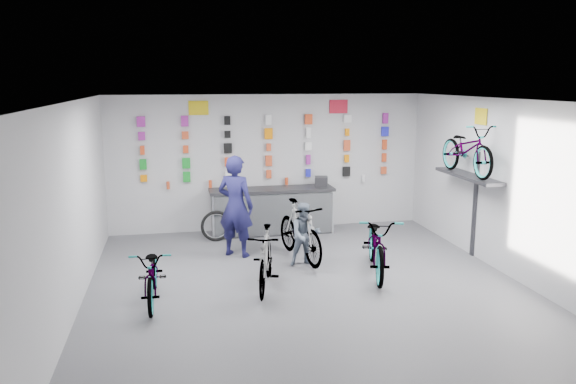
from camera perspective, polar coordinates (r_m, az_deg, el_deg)
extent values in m
plane|color=#4B4B4F|center=(9.08, 2.30, -10.03)|extent=(8.00, 8.00, 0.00)
plane|color=white|center=(8.46, 2.46, 9.25)|extent=(8.00, 8.00, 0.00)
plane|color=silver|center=(12.51, -2.02, 3.01)|extent=(7.00, 0.00, 7.00)
plane|color=silver|center=(5.01, 13.57, -10.09)|extent=(7.00, 0.00, 7.00)
plane|color=silver|center=(8.53, -21.12, -1.66)|extent=(0.00, 8.00, 8.00)
plane|color=silver|center=(10.06, 22.11, 0.15)|extent=(0.00, 8.00, 8.00)
cube|color=black|center=(12.27, -1.64, -2.14)|extent=(2.60, 0.60, 0.90)
cube|color=silver|center=(11.97, -1.39, -2.33)|extent=(2.60, 0.02, 0.90)
cube|color=silver|center=(11.82, -7.61, -2.61)|extent=(0.04, 0.04, 0.96)
cube|color=silver|center=(12.26, 4.60, -2.04)|extent=(0.04, 0.04, 0.96)
cube|color=black|center=(12.16, -1.65, 0.24)|extent=(2.70, 0.66, 0.06)
cube|color=orange|center=(12.33, -14.44, 1.36)|extent=(0.14, 0.06, 0.14)
cube|color=#128D24|center=(12.31, -10.25, 1.53)|extent=(0.16, 0.06, 0.22)
cube|color=silver|center=(12.36, -6.08, 1.68)|extent=(0.14, 0.06, 0.18)
cube|color=#CD4822|center=(12.48, -1.96, 1.83)|extent=(0.11, 0.06, 0.19)
cube|color=#1D20C4|center=(12.65, 2.06, 1.96)|extent=(0.11, 0.06, 0.18)
cube|color=black|center=(12.89, 5.96, 2.08)|extent=(0.17, 0.06, 0.22)
cube|color=#CD4822|center=(13.19, 9.69, 2.19)|extent=(0.13, 0.06, 0.17)
cube|color=#128D24|center=(12.28, -14.51, 2.74)|extent=(0.14, 0.06, 0.22)
cube|color=#128D24|center=(12.26, -10.30, 2.91)|extent=(0.17, 0.06, 0.23)
cube|color=#D3421B|center=(12.31, -6.11, 3.06)|extent=(0.15, 0.06, 0.20)
cube|color=#CD4822|center=(12.43, -1.97, 3.19)|extent=(0.14, 0.06, 0.23)
cube|color=#992390|center=(12.61, 2.07, 3.31)|extent=(0.09, 0.06, 0.22)
cube|color=orange|center=(12.85, 5.98, 3.40)|extent=(0.10, 0.06, 0.17)
cube|color=#D3421B|center=(13.15, 9.74, 3.48)|extent=(0.10, 0.06, 0.19)
cube|color=#D3421B|center=(12.24, -14.57, 4.13)|extent=(0.09, 0.06, 0.19)
cube|color=#D3421B|center=(12.23, -10.35, 4.30)|extent=(0.11, 0.06, 0.16)
cube|color=black|center=(12.28, -6.14, 4.45)|extent=(0.18, 0.06, 0.21)
cube|color=#CD4822|center=(12.39, -1.98, 4.57)|extent=(0.10, 0.06, 0.16)
cube|color=silver|center=(12.57, 2.08, 4.66)|extent=(0.15, 0.06, 0.19)
cube|color=#CD4822|center=(12.81, 6.01, 4.73)|extent=(0.15, 0.06, 0.24)
cube|color=#D3421B|center=(13.11, 9.78, 4.78)|extent=(0.10, 0.06, 0.23)
cube|color=#992390|center=(12.21, -14.64, 5.52)|extent=(0.14, 0.06, 0.17)
cube|color=#CD4822|center=(12.19, -10.40, 5.70)|extent=(0.14, 0.06, 0.16)
cube|color=black|center=(12.24, -6.17, 5.84)|extent=(0.13, 0.06, 0.15)
cube|color=orange|center=(12.36, -1.99, 5.95)|extent=(0.17, 0.06, 0.24)
cube|color=silver|center=(12.54, 2.09, 6.02)|extent=(0.10, 0.06, 0.23)
cube|color=orange|center=(12.78, 6.04, 6.07)|extent=(0.09, 0.06, 0.16)
cube|color=#1D20C4|center=(13.08, 9.82, 6.09)|extent=(0.16, 0.06, 0.21)
cube|color=#992390|center=(12.18, -14.71, 6.93)|extent=(0.17, 0.06, 0.22)
cube|color=#992390|center=(12.17, -10.45, 7.10)|extent=(0.15, 0.06, 0.23)
cube|color=black|center=(12.22, -6.20, 7.24)|extent=(0.13, 0.06, 0.19)
cube|color=silver|center=(12.34, -2.00, 7.34)|extent=(0.13, 0.06, 0.21)
cube|color=#D3421B|center=(12.52, 2.10, 7.39)|extent=(0.17, 0.06, 0.22)
cube|color=silver|center=(12.76, 6.07, 7.41)|extent=(0.17, 0.06, 0.17)
cube|color=#992390|center=(13.06, 9.87, 7.40)|extent=(0.12, 0.06, 0.24)
cylinder|color=#CD4822|center=(12.32, -12.08, 0.66)|extent=(0.07, 0.07, 0.16)
cylinder|color=#D3421B|center=(12.34, -7.90, 0.82)|extent=(0.07, 0.07, 0.16)
cylinder|color=#D3421B|center=(12.56, -0.14, 1.11)|extent=(0.07, 0.07, 0.16)
cylinder|color=#128D24|center=(12.76, 3.82, 1.25)|extent=(0.07, 0.07, 0.16)
cylinder|color=silver|center=(13.03, 7.65, 1.38)|extent=(0.07, 0.07, 0.16)
cube|color=#333338|center=(10.96, 17.82, 1.56)|extent=(0.38, 1.90, 0.06)
cube|color=#333338|center=(11.15, 18.46, -1.21)|extent=(0.04, 0.10, 2.00)
cube|color=gold|center=(12.21, -9.08, 8.43)|extent=(0.42, 0.02, 0.30)
cube|color=red|center=(12.73, 5.16, 8.64)|extent=(0.42, 0.02, 0.30)
cube|color=gold|center=(10.92, 19.00, 7.28)|extent=(0.02, 0.40, 0.30)
imported|color=gray|center=(8.76, -13.57, -8.08)|extent=(0.61, 1.69, 0.89)
imported|color=gray|center=(9.03, -2.30, -6.80)|extent=(0.87, 1.71, 0.99)
imported|color=gray|center=(9.81, 9.03, -5.22)|extent=(1.19, 2.15, 1.07)
imported|color=gray|center=(10.45, 1.23, -3.95)|extent=(0.89, 1.91, 1.11)
imported|color=gray|center=(10.86, 17.75, 4.17)|extent=(0.63, 1.80, 0.95)
imported|color=#181746|center=(10.61, -5.34, -1.44)|extent=(0.85, 0.77, 1.94)
imported|color=slate|center=(10.11, 1.76, -4.33)|extent=(0.57, 0.44, 1.16)
torus|color=black|center=(11.79, -7.32, -3.45)|extent=(0.65, 0.18, 0.64)
torus|color=silver|center=(11.79, -7.32, -3.45)|extent=(0.53, 0.12, 0.52)
cube|color=black|center=(12.36, 3.39, 1.07)|extent=(0.34, 0.36, 0.22)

